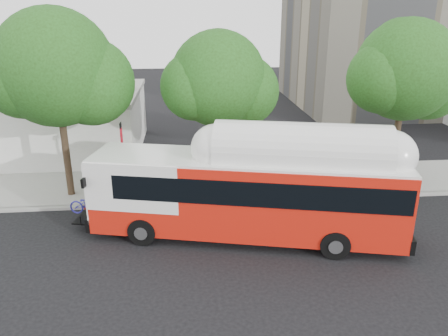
# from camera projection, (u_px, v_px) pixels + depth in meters

# --- Properties ---
(ground) EXTENTS (120.00, 120.00, 0.00)m
(ground) POSITION_uv_depth(u_px,v_px,m) (252.00, 239.00, 19.18)
(ground) COLOR black
(ground) RESTS_ON ground
(sidewalk) EXTENTS (60.00, 5.00, 0.15)m
(sidewalk) POSITION_uv_depth(u_px,v_px,m) (235.00, 182.00, 25.24)
(sidewalk) COLOR gray
(sidewalk) RESTS_ON ground
(curb_strip) EXTENTS (60.00, 0.30, 0.15)m
(curb_strip) POSITION_uv_depth(u_px,v_px,m) (241.00, 201.00, 22.81)
(curb_strip) COLOR gray
(curb_strip) RESTS_ON ground
(red_curb_segment) EXTENTS (10.00, 0.32, 0.16)m
(red_curb_segment) POSITION_uv_depth(u_px,v_px,m) (183.00, 203.00, 22.54)
(red_curb_segment) COLOR maroon
(red_curb_segment) RESTS_ON ground
(street_tree_left) EXTENTS (6.67, 5.80, 9.74)m
(street_tree_left) POSITION_uv_depth(u_px,v_px,m) (66.00, 72.00, 21.39)
(street_tree_left) COLOR #2D2116
(street_tree_left) RESTS_ON ground
(street_tree_mid) EXTENTS (5.75, 5.00, 8.62)m
(street_tree_mid) POSITION_uv_depth(u_px,v_px,m) (226.00, 83.00, 22.78)
(street_tree_mid) COLOR #2D2116
(street_tree_mid) RESTS_ON ground
(street_tree_right) EXTENTS (6.21, 5.40, 9.18)m
(street_tree_right) POSITION_uv_depth(u_px,v_px,m) (413.00, 74.00, 23.35)
(street_tree_right) COLOR #2D2116
(street_tree_right) RESTS_ON ground
(low_commercial_bldg) EXTENTS (16.20, 10.20, 4.25)m
(low_commercial_bldg) POSITION_uv_depth(u_px,v_px,m) (23.00, 122.00, 30.33)
(low_commercial_bldg) COLOR silver
(low_commercial_bldg) RESTS_ON ground
(transit_bus) EXTENTS (14.43, 5.82, 4.21)m
(transit_bus) POSITION_uv_depth(u_px,v_px,m) (248.00, 196.00, 18.75)
(transit_bus) COLOR red
(transit_bus) RESTS_ON ground
(signal_pole) EXTENTS (0.12, 0.41, 4.35)m
(signal_pole) POSITION_uv_depth(u_px,v_px,m) (124.00, 164.00, 21.77)
(signal_pole) COLOR red
(signal_pole) RESTS_ON ground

